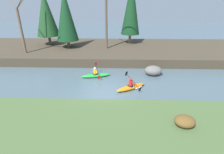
# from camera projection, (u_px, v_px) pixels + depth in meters

# --- Properties ---
(ground_plane) EXTENTS (90.00, 90.00, 0.00)m
(ground_plane) POSITION_uv_depth(u_px,v_px,m) (105.00, 93.00, 13.75)
(ground_plane) COLOR #4C606B
(riverbank_near) EXTENTS (44.00, 7.86, 0.87)m
(riverbank_near) POSITION_uv_depth(u_px,v_px,m) (96.00, 153.00, 7.93)
(riverbank_near) COLOR #4C6638
(riverbank_near) RESTS_ON ground
(riverbank_far) EXTENTS (44.00, 10.33, 0.99)m
(riverbank_far) POSITION_uv_depth(u_px,v_px,m) (110.00, 51.00, 23.21)
(riverbank_far) COLOR #473D2D
(riverbank_far) RESTS_ON ground
(conifer_tree_far_left) EXTENTS (2.95, 2.95, 6.84)m
(conifer_tree_far_left) POSITION_uv_depth(u_px,v_px,m) (46.00, 14.00, 22.58)
(conifer_tree_far_left) COLOR brown
(conifer_tree_far_left) RESTS_ON riverbank_far
(conifer_tree_left) EXTENTS (2.71, 2.71, 6.98)m
(conifer_tree_left) POSITION_uv_depth(u_px,v_px,m) (66.00, 15.00, 21.18)
(conifer_tree_left) COLOR brown
(conifer_tree_left) RESTS_ON riverbank_far
(conifer_tree_mid_left) EXTENTS (2.53, 2.53, 8.50)m
(conifer_tree_mid_left) POSITION_uv_depth(u_px,v_px,m) (131.00, 6.00, 23.00)
(conifer_tree_mid_left) COLOR #7A664C
(conifer_tree_mid_left) RESTS_ON riverbank_far
(bare_tree_upstream) EXTENTS (3.66, 3.61, 6.64)m
(bare_tree_upstream) POSITION_uv_depth(u_px,v_px,m) (21.00, 25.00, 19.29)
(bare_tree_upstream) COLOR brown
(bare_tree_upstream) RESTS_ON riverbank_far
(bare_tree_mid_upstream) EXTENTS (4.35, 4.30, 7.97)m
(bare_tree_mid_upstream) POSITION_uv_depth(u_px,v_px,m) (107.00, 17.00, 20.89)
(bare_tree_mid_upstream) COLOR brown
(bare_tree_mid_upstream) RESTS_ON riverbank_far
(shrub_clump_second) EXTENTS (1.06, 0.88, 0.57)m
(shrub_clump_second) POSITION_uv_depth(u_px,v_px,m) (185.00, 121.00, 8.85)
(shrub_clump_second) COLOR brown
(shrub_clump_second) RESTS_ON riverbank_near
(kayaker_lead) EXTENTS (2.61, 1.99, 1.20)m
(kayaker_lead) POSITION_uv_depth(u_px,v_px,m) (132.00, 87.00, 14.39)
(kayaker_lead) COLOR orange
(kayaker_lead) RESTS_ON ground
(kayaker_middle) EXTENTS (2.78, 2.05, 1.20)m
(kayaker_middle) POSITION_uv_depth(u_px,v_px,m) (96.00, 75.00, 16.53)
(kayaker_middle) COLOR green
(kayaker_middle) RESTS_ON ground
(boulder_midstream) EXTENTS (1.66, 1.30, 0.94)m
(boulder_midstream) POSITION_uv_depth(u_px,v_px,m) (153.00, 71.00, 16.86)
(boulder_midstream) COLOR slate
(boulder_midstream) RESTS_ON ground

